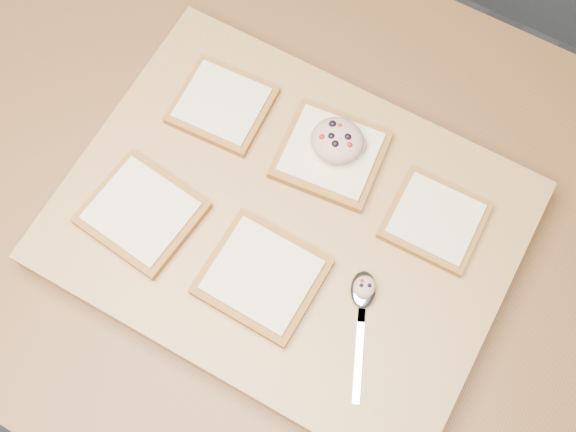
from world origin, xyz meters
name	(u,v)px	position (x,y,z in m)	size (l,w,h in m)	color
ground	(305,347)	(0.00, 0.00, 0.00)	(4.00, 4.00, 0.00)	#515459
island_counter	(310,304)	(0.00, 0.00, 0.45)	(2.00, 0.80, 0.90)	slate
cutting_board	(288,225)	(-0.03, -0.03, 0.92)	(0.54, 0.41, 0.04)	tan
bread_far_left	(222,105)	(-0.18, 0.07, 0.95)	(0.12, 0.11, 0.02)	#A06D29
bread_far_center	(331,154)	(-0.03, 0.07, 0.95)	(0.14, 0.13, 0.02)	#A06D29
bread_far_right	(435,220)	(0.13, 0.06, 0.95)	(0.11, 0.10, 0.02)	#A06D29
bread_near_left	(142,213)	(-0.19, -0.11, 0.95)	(0.14, 0.13, 0.02)	#A06D29
bread_near_center	(262,276)	(-0.02, -0.11, 0.95)	(0.13, 0.12, 0.02)	#A06D29
tuna_salad_dollop	(337,140)	(-0.02, 0.08, 0.98)	(0.07, 0.06, 0.03)	tan
spoon	(363,299)	(0.09, -0.07, 0.95)	(0.08, 0.15, 0.01)	silver
spoon_salad	(364,287)	(0.09, -0.06, 0.96)	(0.03, 0.03, 0.02)	tan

